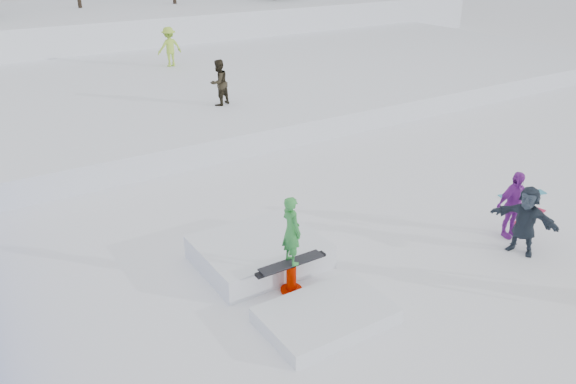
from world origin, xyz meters
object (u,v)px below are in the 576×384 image
walker_ygreen (169,47)px  spectator_purple (513,205)px  walker_olive (219,83)px  spectator_dark (525,220)px  jib_rail_feature (276,265)px

walker_ygreen → spectator_purple: 19.05m
walker_ygreen → spectator_purple: (0.92, -19.01, -0.90)m
walker_olive → spectator_dark: size_ratio=1.04×
spectator_purple → spectator_dark: size_ratio=1.02×
walker_ygreen → spectator_dark: (0.51, -19.65, -0.92)m
spectator_purple → spectator_dark: spectator_purple is taller
spectator_dark → jib_rail_feature: size_ratio=0.37×
walker_olive → jib_rail_feature: 10.84m
walker_ygreen → walker_olive: bearing=78.0°
spectator_purple → spectator_dark: (-0.41, -0.64, -0.02)m
spectator_dark → walker_ygreen: bearing=163.7°
walker_ygreen → spectator_purple: bearing=88.7°
spectator_purple → spectator_dark: bearing=-114.9°
walker_olive → spectator_purple: bearing=77.0°
walker_olive → jib_rail_feature: (-3.71, -10.10, -1.34)m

